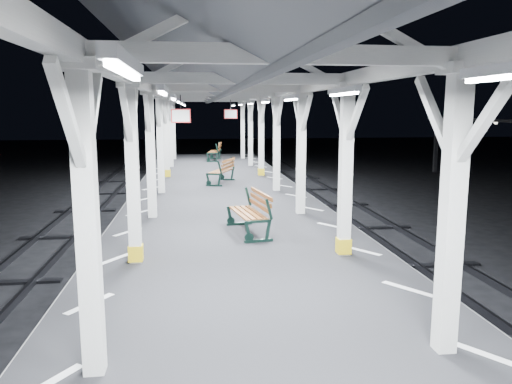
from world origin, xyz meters
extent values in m
plane|color=black|center=(0.00, 0.00, 0.00)|extent=(120.00, 120.00, 0.00)
cube|color=black|center=(0.00, 0.00, 0.50)|extent=(6.00, 50.00, 1.00)
cube|color=silver|center=(-2.45, 0.00, 1.00)|extent=(1.00, 48.00, 0.01)
cube|color=silver|center=(2.45, 0.00, 1.00)|extent=(1.00, 48.00, 0.01)
cube|color=silver|center=(-2.00, -2.00, 2.60)|extent=(0.22, 0.22, 3.20)
cube|color=silver|center=(-2.00, -2.00, 4.26)|extent=(0.40, 0.40, 0.12)
cube|color=silver|center=(-2.00, -1.45, 3.75)|extent=(0.10, 0.99, 0.99)
cube|color=silver|center=(-2.00, -2.55, 3.75)|extent=(0.10, 0.99, 0.99)
cube|color=silver|center=(-2.00, 2.00, 2.60)|extent=(0.22, 0.22, 3.20)
cube|color=silver|center=(-2.00, 2.00, 4.26)|extent=(0.40, 0.40, 0.12)
cube|color=gold|center=(-2.00, 2.00, 1.18)|extent=(0.26, 0.26, 0.30)
cube|color=silver|center=(-2.00, 2.55, 3.75)|extent=(0.10, 0.99, 0.99)
cube|color=silver|center=(-2.00, 1.45, 3.75)|extent=(0.10, 0.99, 0.99)
cube|color=silver|center=(-2.00, 6.00, 2.60)|extent=(0.22, 0.22, 3.20)
cube|color=silver|center=(-2.00, 6.00, 4.26)|extent=(0.40, 0.40, 0.12)
cube|color=silver|center=(-2.00, 6.55, 3.75)|extent=(0.10, 0.99, 0.99)
cube|color=silver|center=(-2.00, 5.45, 3.75)|extent=(0.10, 0.99, 0.99)
cube|color=silver|center=(-2.00, 10.00, 2.60)|extent=(0.22, 0.22, 3.20)
cube|color=silver|center=(-2.00, 10.00, 4.26)|extent=(0.40, 0.40, 0.12)
cube|color=silver|center=(-2.00, 10.55, 3.75)|extent=(0.10, 0.99, 0.99)
cube|color=silver|center=(-2.00, 9.45, 3.75)|extent=(0.10, 0.99, 0.99)
cube|color=silver|center=(-2.00, 14.00, 2.60)|extent=(0.22, 0.22, 3.20)
cube|color=silver|center=(-2.00, 14.00, 4.26)|extent=(0.40, 0.40, 0.12)
cube|color=gold|center=(-2.00, 14.00, 1.18)|extent=(0.26, 0.26, 0.30)
cube|color=silver|center=(-2.00, 14.55, 3.75)|extent=(0.10, 0.99, 0.99)
cube|color=silver|center=(-2.00, 13.45, 3.75)|extent=(0.10, 0.99, 0.99)
cube|color=silver|center=(-2.00, 18.00, 2.60)|extent=(0.22, 0.22, 3.20)
cube|color=silver|center=(-2.00, 18.00, 4.26)|extent=(0.40, 0.40, 0.12)
cube|color=silver|center=(-2.00, 18.55, 3.75)|extent=(0.10, 0.99, 0.99)
cube|color=silver|center=(-2.00, 17.45, 3.75)|extent=(0.10, 0.99, 0.99)
cube|color=silver|center=(-2.00, 22.00, 2.60)|extent=(0.22, 0.22, 3.20)
cube|color=silver|center=(-2.00, 22.00, 4.26)|extent=(0.40, 0.40, 0.12)
cube|color=silver|center=(-2.00, 22.55, 3.75)|extent=(0.10, 0.99, 0.99)
cube|color=silver|center=(-2.00, 21.45, 3.75)|extent=(0.10, 0.99, 0.99)
cube|color=silver|center=(2.00, -2.00, 2.60)|extent=(0.22, 0.22, 3.20)
cube|color=silver|center=(2.00, -2.00, 4.26)|extent=(0.40, 0.40, 0.12)
cube|color=silver|center=(2.00, -1.45, 3.75)|extent=(0.10, 0.99, 0.99)
cube|color=silver|center=(2.00, -2.55, 3.75)|extent=(0.10, 0.99, 0.99)
cube|color=silver|center=(2.00, 2.00, 2.60)|extent=(0.22, 0.22, 3.20)
cube|color=silver|center=(2.00, 2.00, 4.26)|extent=(0.40, 0.40, 0.12)
cube|color=gold|center=(2.00, 2.00, 1.18)|extent=(0.26, 0.26, 0.30)
cube|color=silver|center=(2.00, 2.55, 3.75)|extent=(0.10, 0.99, 0.99)
cube|color=silver|center=(2.00, 1.45, 3.75)|extent=(0.10, 0.99, 0.99)
cube|color=silver|center=(2.00, 6.00, 2.60)|extent=(0.22, 0.22, 3.20)
cube|color=silver|center=(2.00, 6.00, 4.26)|extent=(0.40, 0.40, 0.12)
cube|color=silver|center=(2.00, 6.55, 3.75)|extent=(0.10, 0.99, 0.99)
cube|color=silver|center=(2.00, 5.45, 3.75)|extent=(0.10, 0.99, 0.99)
cube|color=silver|center=(2.00, 10.00, 2.60)|extent=(0.22, 0.22, 3.20)
cube|color=silver|center=(2.00, 10.00, 4.26)|extent=(0.40, 0.40, 0.12)
cube|color=silver|center=(2.00, 10.55, 3.75)|extent=(0.10, 0.99, 0.99)
cube|color=silver|center=(2.00, 9.45, 3.75)|extent=(0.10, 0.99, 0.99)
cube|color=silver|center=(2.00, 14.00, 2.60)|extent=(0.22, 0.22, 3.20)
cube|color=silver|center=(2.00, 14.00, 4.26)|extent=(0.40, 0.40, 0.12)
cube|color=gold|center=(2.00, 14.00, 1.18)|extent=(0.26, 0.26, 0.30)
cube|color=silver|center=(2.00, 14.55, 3.75)|extent=(0.10, 0.99, 0.99)
cube|color=silver|center=(2.00, 13.45, 3.75)|extent=(0.10, 0.99, 0.99)
cube|color=silver|center=(2.00, 18.00, 2.60)|extent=(0.22, 0.22, 3.20)
cube|color=silver|center=(2.00, 18.00, 4.26)|extent=(0.40, 0.40, 0.12)
cube|color=silver|center=(2.00, 18.55, 3.75)|extent=(0.10, 0.99, 0.99)
cube|color=silver|center=(2.00, 17.45, 3.75)|extent=(0.10, 0.99, 0.99)
cube|color=silver|center=(2.00, 22.00, 2.60)|extent=(0.22, 0.22, 3.20)
cube|color=silver|center=(2.00, 22.00, 4.26)|extent=(0.40, 0.40, 0.12)
cube|color=silver|center=(2.00, 22.55, 3.75)|extent=(0.10, 0.99, 0.99)
cube|color=silver|center=(2.00, 21.45, 3.75)|extent=(0.10, 0.99, 0.99)
cube|color=silver|center=(-2.00, 0.00, 4.38)|extent=(0.18, 48.00, 0.24)
cube|color=silver|center=(2.00, 0.00, 4.38)|extent=(0.18, 48.00, 0.24)
cube|color=silver|center=(0.00, -2.00, 4.38)|extent=(4.20, 0.14, 0.20)
cube|color=silver|center=(0.00, 2.00, 4.38)|extent=(4.20, 0.14, 0.20)
cube|color=silver|center=(0.00, 6.00, 4.38)|extent=(4.20, 0.14, 0.20)
cube|color=silver|center=(0.00, 10.00, 4.38)|extent=(4.20, 0.14, 0.20)
cube|color=silver|center=(0.00, 14.00, 4.38)|extent=(4.20, 0.14, 0.20)
cube|color=silver|center=(0.00, 18.00, 4.38)|extent=(4.20, 0.14, 0.20)
cube|color=silver|center=(0.00, 22.00, 4.38)|extent=(4.20, 0.14, 0.20)
cube|color=silver|center=(0.00, 0.00, 5.30)|extent=(0.16, 48.00, 0.20)
cube|color=#45484C|center=(-1.30, 0.00, 4.92)|extent=(2.80, 49.00, 1.45)
cube|color=#45484C|center=(1.30, 0.00, 4.92)|extent=(2.80, 49.00, 1.45)
cube|color=silver|center=(-1.30, -4.00, 4.10)|extent=(0.10, 1.35, 0.08)
cube|color=white|center=(-1.30, -4.00, 4.05)|extent=(0.05, 1.25, 0.05)
cube|color=silver|center=(-1.30, 0.00, 4.10)|extent=(0.10, 1.35, 0.08)
cube|color=white|center=(-1.30, 0.00, 4.05)|extent=(0.05, 1.25, 0.05)
cube|color=silver|center=(-1.30, 4.00, 4.10)|extent=(0.10, 1.35, 0.08)
cube|color=white|center=(-1.30, 4.00, 4.05)|extent=(0.05, 1.25, 0.05)
cube|color=silver|center=(-1.30, 8.00, 4.10)|extent=(0.10, 1.35, 0.08)
cube|color=white|center=(-1.30, 8.00, 4.05)|extent=(0.05, 1.25, 0.05)
cube|color=silver|center=(-1.30, 12.00, 4.10)|extent=(0.10, 1.35, 0.08)
cube|color=white|center=(-1.30, 12.00, 4.05)|extent=(0.05, 1.25, 0.05)
cube|color=silver|center=(-1.30, 16.00, 4.10)|extent=(0.10, 1.35, 0.08)
cube|color=white|center=(-1.30, 16.00, 4.05)|extent=(0.05, 1.25, 0.05)
cube|color=silver|center=(-1.30, 20.00, 4.10)|extent=(0.10, 1.35, 0.08)
cube|color=white|center=(-1.30, 20.00, 4.05)|extent=(0.05, 1.25, 0.05)
cube|color=silver|center=(1.30, 0.00, 4.10)|extent=(0.10, 1.35, 0.08)
cube|color=white|center=(1.30, 0.00, 4.05)|extent=(0.05, 1.25, 0.05)
cube|color=silver|center=(1.30, 4.00, 4.10)|extent=(0.10, 1.35, 0.08)
cube|color=white|center=(1.30, 4.00, 4.05)|extent=(0.05, 1.25, 0.05)
cube|color=silver|center=(1.30, 8.00, 4.10)|extent=(0.10, 1.35, 0.08)
cube|color=white|center=(1.30, 8.00, 4.05)|extent=(0.05, 1.25, 0.05)
cube|color=silver|center=(1.30, 12.00, 4.10)|extent=(0.10, 1.35, 0.08)
cube|color=white|center=(1.30, 12.00, 4.05)|extent=(0.05, 1.25, 0.05)
cube|color=silver|center=(1.30, 16.00, 4.10)|extent=(0.10, 1.35, 0.08)
cube|color=white|center=(1.30, 16.00, 4.05)|extent=(0.05, 1.25, 0.05)
cube|color=silver|center=(1.30, 20.00, 4.10)|extent=(0.10, 1.35, 0.08)
cube|color=white|center=(1.30, 20.00, 4.05)|extent=(0.05, 1.25, 0.05)
cylinder|color=black|center=(-1.20, 5.87, 4.02)|extent=(0.02, 0.02, 0.36)
cube|color=red|center=(-1.20, 5.87, 3.67)|extent=(0.50, 0.03, 0.35)
cube|color=white|center=(-1.20, 5.87, 3.67)|extent=(0.44, 0.04, 0.29)
cylinder|color=black|center=(0.54, 11.86, 4.02)|extent=(0.02, 0.02, 0.36)
cube|color=red|center=(0.54, 11.86, 3.67)|extent=(0.50, 0.03, 0.35)
cube|color=white|center=(0.54, 11.86, 3.67)|extent=(0.44, 0.05, 0.29)
cube|color=black|center=(14.00, 22.00, 1.65)|extent=(0.20, 0.20, 3.30)
sphere|color=silver|center=(14.00, 16.00, 3.22)|extent=(0.20, 0.20, 0.20)
sphere|color=silver|center=(14.00, 22.00, 3.22)|extent=(0.20, 0.20, 0.20)
cube|color=black|center=(0.46, 3.12, 1.03)|extent=(0.64, 0.16, 0.06)
cube|color=black|center=(0.23, 3.08, 1.24)|extent=(0.17, 0.08, 0.49)
cube|color=black|center=(0.67, 3.15, 1.24)|extent=(0.15, 0.08, 0.49)
cube|color=black|center=(0.69, 3.15, 1.71)|extent=(0.18, 0.08, 0.47)
cube|color=black|center=(0.20, 4.80, 1.03)|extent=(0.64, 0.16, 0.06)
cube|color=black|center=(-0.04, 4.76, 1.24)|extent=(0.17, 0.08, 0.49)
cube|color=black|center=(0.41, 4.83, 1.24)|extent=(0.15, 0.08, 0.49)
cube|color=black|center=(0.43, 4.83, 1.71)|extent=(0.18, 0.08, 0.47)
cube|color=brown|center=(0.12, 3.93, 1.48)|extent=(0.34, 1.61, 0.04)
cube|color=brown|center=(0.25, 3.95, 1.48)|extent=(0.34, 1.61, 0.04)
cube|color=brown|center=(0.39, 3.97, 1.48)|extent=(0.34, 1.61, 0.04)
cube|color=brown|center=(0.53, 3.99, 1.48)|extent=(0.34, 1.61, 0.04)
cube|color=brown|center=(0.60, 4.00, 1.63)|extent=(0.30, 1.60, 0.10)
cube|color=brown|center=(0.62, 4.00, 1.77)|extent=(0.30, 1.60, 0.10)
cube|color=brown|center=(0.64, 4.01, 1.90)|extent=(0.30, 1.60, 0.10)
cube|color=black|center=(-0.15, 11.24, 1.03)|extent=(0.61, 0.29, 0.06)
cube|color=black|center=(-0.37, 11.32, 1.24)|extent=(0.17, 0.11, 0.49)
cube|color=black|center=(0.05, 11.16, 1.24)|extent=(0.16, 0.10, 0.49)
cube|color=black|center=(0.07, 11.16, 1.71)|extent=(0.18, 0.11, 0.46)
cube|color=black|center=(0.45, 12.82, 1.03)|extent=(0.61, 0.29, 0.06)
cube|color=black|center=(0.24, 12.90, 1.24)|extent=(0.17, 0.11, 0.49)
cube|color=black|center=(0.65, 12.74, 1.24)|extent=(0.16, 0.10, 0.49)
cube|color=black|center=(0.67, 12.73, 1.71)|extent=(0.18, 0.11, 0.46)
cube|color=brown|center=(-0.04, 12.10, 1.48)|extent=(0.66, 1.53, 0.04)
cube|color=brown|center=(0.08, 12.05, 1.48)|extent=(0.66, 1.53, 0.04)
cube|color=brown|center=(0.21, 12.01, 1.48)|extent=(0.66, 1.53, 0.04)
cube|color=brown|center=(0.34, 11.96, 1.48)|extent=(0.66, 1.53, 0.04)
cube|color=brown|center=(0.41, 11.93, 1.62)|extent=(0.62, 1.52, 0.10)
cube|color=brown|center=(0.43, 11.92, 1.76)|extent=(0.62, 1.52, 0.10)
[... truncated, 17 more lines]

